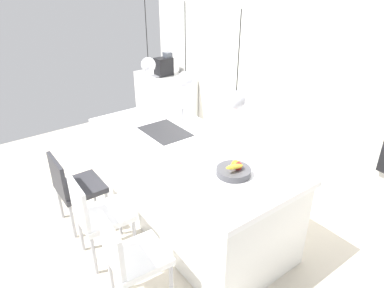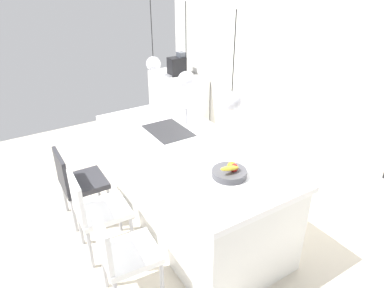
{
  "view_description": "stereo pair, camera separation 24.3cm",
  "coord_description": "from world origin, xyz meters",
  "px_view_note": "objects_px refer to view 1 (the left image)",
  "views": [
    {
      "loc": [
        2.56,
        -1.84,
        2.6
      ],
      "look_at": [
        0.1,
        0.0,
        1.01
      ],
      "focal_mm": 32.71,
      "sensor_mm": 36.0,
      "label": 1
    },
    {
      "loc": [
        2.7,
        -1.64,
        2.6
      ],
      "look_at": [
        0.1,
        0.0,
        1.01
      ],
      "focal_mm": 32.71,
      "sensor_mm": 36.0,
      "label": 2
    }
  ],
  "objects_px": {
    "coffee_machine": "(164,66)",
    "chair_near": "(74,186)",
    "fruit_bowl": "(234,170)",
    "chair_far": "(131,256)",
    "chair_middle": "(97,214)"
  },
  "relations": [
    {
      "from": "chair_middle",
      "to": "chair_far",
      "type": "bearing_deg",
      "value": 0.28
    },
    {
      "from": "chair_near",
      "to": "chair_middle",
      "type": "bearing_deg",
      "value": -0.31
    },
    {
      "from": "chair_near",
      "to": "coffee_machine",
      "type": "bearing_deg",
      "value": 127.41
    },
    {
      "from": "fruit_bowl",
      "to": "chair_near",
      "type": "height_order",
      "value": "fruit_bowl"
    },
    {
      "from": "coffee_machine",
      "to": "chair_near",
      "type": "relative_size",
      "value": 0.44
    },
    {
      "from": "chair_near",
      "to": "chair_middle",
      "type": "height_order",
      "value": "chair_middle"
    },
    {
      "from": "fruit_bowl",
      "to": "chair_near",
      "type": "distance_m",
      "value": 1.77
    },
    {
      "from": "fruit_bowl",
      "to": "chair_far",
      "type": "height_order",
      "value": "fruit_bowl"
    },
    {
      "from": "coffee_machine",
      "to": "chair_near",
      "type": "xyz_separation_m",
      "value": [
        1.74,
        -2.27,
        -0.56
      ]
    },
    {
      "from": "fruit_bowl",
      "to": "coffee_machine",
      "type": "distance_m",
      "value": 3.37
    },
    {
      "from": "chair_middle",
      "to": "fruit_bowl",
      "type": "bearing_deg",
      "value": 52.71
    },
    {
      "from": "chair_near",
      "to": "fruit_bowl",
      "type": "bearing_deg",
      "value": 35.69
    },
    {
      "from": "fruit_bowl",
      "to": "chair_middle",
      "type": "relative_size",
      "value": 0.34
    },
    {
      "from": "chair_far",
      "to": "chair_near",
      "type": "bearing_deg",
      "value": 180.0
    },
    {
      "from": "fruit_bowl",
      "to": "coffee_machine",
      "type": "bearing_deg",
      "value": 157.69
    }
  ]
}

